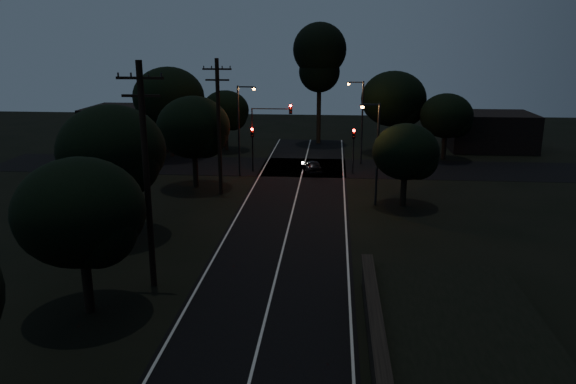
{
  "coord_description": "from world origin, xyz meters",
  "views": [
    {
      "loc": [
        2.85,
        -10.23,
        11.96
      ],
      "look_at": [
        0.0,
        24.0,
        2.5
      ],
      "focal_mm": 35.0,
      "sensor_mm": 36.0,
      "label": 1
    }
  ],
  "objects_px": {
    "streetlight_a": "(241,125)",
    "streetlight_c": "(375,147)",
    "utility_pole_far": "(219,125)",
    "signal_mast": "(271,125)",
    "car": "(313,166)",
    "tall_pine": "(320,57)",
    "streetlight_b": "(360,117)",
    "utility_pole_mid": "(146,174)",
    "signal_left": "(252,141)",
    "signal_right": "(354,143)"
  },
  "relations": [
    {
      "from": "utility_pole_mid",
      "to": "tall_pine",
      "type": "relative_size",
      "value": 0.8
    },
    {
      "from": "utility_pole_mid",
      "to": "streetlight_b",
      "type": "height_order",
      "value": "utility_pole_mid"
    },
    {
      "from": "utility_pole_mid",
      "to": "streetlight_a",
      "type": "bearing_deg",
      "value": 88.27
    },
    {
      "from": "tall_pine",
      "to": "car",
      "type": "xyz_separation_m",
      "value": [
        -0.07,
        -15.09,
        -9.28
      ]
    },
    {
      "from": "utility_pole_far",
      "to": "car",
      "type": "relative_size",
      "value": 3.04
    },
    {
      "from": "signal_left",
      "to": "streetlight_b",
      "type": "xyz_separation_m",
      "value": [
        9.91,
        4.01,
        1.8
      ]
    },
    {
      "from": "utility_pole_mid",
      "to": "car",
      "type": "height_order",
      "value": "utility_pole_mid"
    },
    {
      "from": "tall_pine",
      "to": "streetlight_a",
      "type": "distance_m",
      "value": 18.87
    },
    {
      "from": "signal_mast",
      "to": "streetlight_b",
      "type": "relative_size",
      "value": 0.78
    },
    {
      "from": "utility_pole_far",
      "to": "signal_right",
      "type": "bearing_deg",
      "value": 37.0
    },
    {
      "from": "tall_pine",
      "to": "streetlight_b",
      "type": "bearing_deg",
      "value": -68.62
    },
    {
      "from": "signal_left",
      "to": "signal_right",
      "type": "bearing_deg",
      "value": 0.0
    },
    {
      "from": "streetlight_c",
      "to": "car",
      "type": "height_order",
      "value": "streetlight_c"
    },
    {
      "from": "tall_pine",
      "to": "utility_pole_mid",
      "type": "bearing_deg",
      "value": -99.93
    },
    {
      "from": "tall_pine",
      "to": "streetlight_a",
      "type": "bearing_deg",
      "value": -110.36
    },
    {
      "from": "tall_pine",
      "to": "streetlight_c",
      "type": "height_order",
      "value": "tall_pine"
    },
    {
      "from": "utility_pole_mid",
      "to": "streetlight_a",
      "type": "height_order",
      "value": "utility_pole_mid"
    },
    {
      "from": "utility_pole_mid",
      "to": "signal_right",
      "type": "bearing_deg",
      "value": 67.01
    },
    {
      "from": "streetlight_c",
      "to": "signal_left",
      "type": "bearing_deg",
      "value": 136.24
    },
    {
      "from": "utility_pole_mid",
      "to": "signal_mast",
      "type": "xyz_separation_m",
      "value": [
        3.09,
        24.99,
        -1.4
      ]
    },
    {
      "from": "utility_pole_mid",
      "to": "streetlight_b",
      "type": "relative_size",
      "value": 1.38
    },
    {
      "from": "tall_pine",
      "to": "streetlight_b",
      "type": "height_order",
      "value": "tall_pine"
    },
    {
      "from": "car",
      "to": "signal_mast",
      "type": "bearing_deg",
      "value": -15.31
    },
    {
      "from": "signal_right",
      "to": "streetlight_a",
      "type": "bearing_deg",
      "value": -168.66
    },
    {
      "from": "streetlight_b",
      "to": "car",
      "type": "height_order",
      "value": "streetlight_b"
    },
    {
      "from": "tall_pine",
      "to": "streetlight_a",
      "type": "relative_size",
      "value": 1.71
    },
    {
      "from": "streetlight_c",
      "to": "streetlight_b",
      "type": "bearing_deg",
      "value": 92.14
    },
    {
      "from": "car",
      "to": "utility_pole_mid",
      "type": "bearing_deg",
      "value": 60.3
    },
    {
      "from": "tall_pine",
      "to": "streetlight_b",
      "type": "xyz_separation_m",
      "value": [
        4.31,
        -11.0,
        -5.24
      ]
    },
    {
      "from": "tall_pine",
      "to": "signal_mast",
      "type": "bearing_deg",
      "value": -104.62
    },
    {
      "from": "signal_left",
      "to": "signal_mast",
      "type": "height_order",
      "value": "signal_mast"
    },
    {
      "from": "streetlight_a",
      "to": "streetlight_c",
      "type": "bearing_deg",
      "value": -35.69
    },
    {
      "from": "tall_pine",
      "to": "streetlight_c",
      "type": "relative_size",
      "value": 1.83
    },
    {
      "from": "utility_pole_mid",
      "to": "tall_pine",
      "type": "xyz_separation_m",
      "value": [
        7.0,
        40.0,
        4.13
      ]
    },
    {
      "from": "streetlight_c",
      "to": "tall_pine",
      "type": "bearing_deg",
      "value": 100.93
    },
    {
      "from": "tall_pine",
      "to": "streetlight_c",
      "type": "bearing_deg",
      "value": -79.07
    },
    {
      "from": "utility_pole_far",
      "to": "tall_pine",
      "type": "bearing_deg",
      "value": 73.07
    },
    {
      "from": "signal_left",
      "to": "signal_mast",
      "type": "relative_size",
      "value": 0.66
    },
    {
      "from": "utility_pole_far",
      "to": "car",
      "type": "xyz_separation_m",
      "value": [
        6.93,
        7.91,
        -4.9
      ]
    },
    {
      "from": "signal_left",
      "to": "streetlight_a",
      "type": "height_order",
      "value": "streetlight_a"
    },
    {
      "from": "utility_pole_far",
      "to": "signal_left",
      "type": "distance_m",
      "value": 8.53
    },
    {
      "from": "utility_pole_far",
      "to": "signal_left",
      "type": "relative_size",
      "value": 2.56
    },
    {
      "from": "streetlight_a",
      "to": "streetlight_c",
      "type": "distance_m",
      "value": 13.72
    },
    {
      "from": "signal_left",
      "to": "signal_right",
      "type": "relative_size",
      "value": 1.0
    },
    {
      "from": "utility_pole_mid",
      "to": "signal_right",
      "type": "relative_size",
      "value": 2.68
    },
    {
      "from": "streetlight_b",
      "to": "signal_left",
      "type": "bearing_deg",
      "value": -157.95
    },
    {
      "from": "utility_pole_mid",
      "to": "car",
      "type": "relative_size",
      "value": 3.19
    },
    {
      "from": "streetlight_b",
      "to": "signal_mast",
      "type": "bearing_deg",
      "value": -154.01
    },
    {
      "from": "signal_left",
      "to": "streetlight_c",
      "type": "bearing_deg",
      "value": -43.76
    },
    {
      "from": "utility_pole_far",
      "to": "signal_mast",
      "type": "height_order",
      "value": "utility_pole_far"
    }
  ]
}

